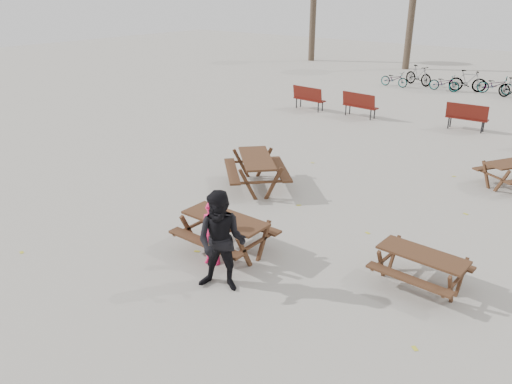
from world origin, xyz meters
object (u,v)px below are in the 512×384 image
Objects in this scene: main_picnic_table at (225,226)px; picnic_table_east at (421,270)px; food_tray at (216,219)px; child at (212,234)px; adult at (221,242)px; soda_bottle at (215,213)px; picnic_table_north at (257,172)px.

picnic_table_east is (3.60, 1.25, -0.25)m from main_picnic_table.
child is (0.17, -0.30, -0.15)m from food_tray.
child is 0.69× the size of adult.
child reaches higher than food_tray.
soda_bottle is 3.64m from picnic_table_north.
adult is at bearing -138.20° from picnic_table_east.
picnic_table_north is at bearing 116.19° from food_tray.
child is 3.91m from picnic_table_east.
child is 4.10m from picnic_table_north.
picnic_table_north reaches higher than picnic_table_east.
soda_bottle is at bearing -158.30° from picnic_table_east.
adult reaches higher than picnic_table_east.
picnic_table_east is (2.75, 2.29, -0.61)m from adult.
soda_bottle is 0.53m from child.
main_picnic_table is 0.29m from food_tray.
picnic_table_east is at bearing 19.13° from main_picnic_table.
adult is 4.95m from picnic_table_north.
child is at bearing -19.67° from picnic_table_north.
soda_bottle is 1.39m from adult.
adult reaches higher than child.
soda_bottle is at bearing -20.97° from picnic_table_north.
food_tray is 0.10× the size of adult.
child is at bearing -60.75° from food_tray.
main_picnic_table is 1.39× the size of child.
picnic_table_north is (-1.66, 3.37, -0.37)m from food_tray.
adult is 0.95× the size of picnic_table_north.
main_picnic_table is 0.91× the size of picnic_table_north.
main_picnic_table is 10.00× the size of food_tray.
picnic_table_east is at bearing 24.03° from picnic_table_north.
adult is (0.85, -1.04, 0.35)m from main_picnic_table.
soda_bottle is (-0.18, -0.10, 0.26)m from main_picnic_table.
soda_bottle is (-0.12, 0.10, 0.05)m from food_tray.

